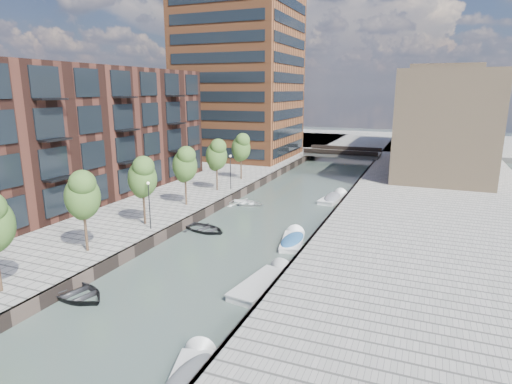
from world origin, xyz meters
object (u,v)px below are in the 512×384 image
Objects in this scene: motorboat_2 at (266,283)px; motorboat_4 at (334,198)px; tree_4 at (185,163)px; motorboat_3 at (293,240)px; sloop_1 at (76,297)px; tree_6 at (241,147)px; car at (409,162)px; sloop_4 at (205,231)px; bridge at (343,153)px; tree_3 at (142,176)px; motorboat_1 at (190,377)px; tree_2 at (82,194)px; sloop_3 at (245,205)px; tree_5 at (216,154)px.

motorboat_2 is 1.07× the size of motorboat_4.
motorboat_3 is (12.78, -4.07, -5.11)m from tree_4.
motorboat_2 is at bearing -46.98° from sloop_1.
tree_6 is 27.11m from car.
bridge is at bearing 9.48° from sloop_4.
motorboat_4 is (13.01, 18.39, -5.09)m from tree_3.
motorboat_1 is at bearing -69.41° from tree_6.
sloop_1 is 1.10× the size of sloop_4.
motorboat_4 is 1.30× the size of car.
car is (20.15, 45.78, -3.58)m from tree_2.
sloop_3 is (-4.28, -34.47, -1.39)m from bridge.
bridge is at bearing 78.00° from tree_4.
motorboat_4 is at bearing -11.36° from tree_6.
motorboat_4 is at bearing 91.29° from motorboat_1.
sloop_3 is at bearing 9.96° from sloop_1.
bridge is 14.26m from car.
motorboat_4 is at bearing 18.64° from tree_5.
tree_5 reaches higher than motorboat_1.
sloop_3 is 12.87m from motorboat_3.
tree_3 reaches higher than sloop_3.
tree_3 is at bearing 131.34° from motorboat_1.
bridge reaches higher than sloop_4.
sloop_3 is 29.76m from motorboat_1.
motorboat_3 is at bearing -17.68° from tree_4.
tree_3 is 14.07m from motorboat_3.
tree_3 is at bearing -116.44° from car.
tree_4 is (-8.50, -40.00, 3.92)m from bridge.
car is at bearing 70.71° from motorboat_4.
tree_5 is at bearing -128.10° from car.
tree_6 is 39.49m from motorboat_1.
bridge is at bearing 75.56° from tree_5.
tree_2 and tree_3 have the same top height.
motorboat_4 is (13.01, 4.39, -5.09)m from tree_5.
motorboat_2 reaches higher than motorboat_4.
bridge is 47.92m from tree_3.
bridge is 34.76m from sloop_3.
bridge is 2.18× the size of tree_2.
sloop_1 is 24.02m from sloop_3.
bridge reaches higher than sloop_3.
motorboat_2 is (13.49, -12.37, -5.20)m from tree_4.
motorboat_2 is 8.32m from motorboat_3.
sloop_4 is 0.79× the size of motorboat_4.
tree_6 is at bearing 90.00° from tree_2.
bridge is at bearing 79.75° from tree_3.
tree_6 is at bearing 18.09° from sloop_1.
tree_2 is at bearing -117.13° from motorboat_4.
tree_5 and tree_6 have the same top height.
sloop_4 reaches higher than sloop_3.
tree_2 is 28.00m from tree_6.
tree_4 is 1.00× the size of tree_5.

